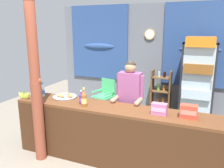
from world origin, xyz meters
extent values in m
plane|color=gray|center=(0.00, 1.27, 0.00)|extent=(8.25, 8.25, 0.00)
cube|color=slate|center=(0.00, 3.23, 1.36)|extent=(5.05, 0.12, 2.71)
cube|color=#2D4C89|center=(-1.44, 3.14, 1.74)|extent=(1.64, 0.04, 1.96)
ellipsoid|color=#2D4C89|center=(-1.44, 3.12, 1.64)|extent=(0.90, 0.10, 0.16)
cube|color=#2D4C89|center=(1.15, 3.14, 1.74)|extent=(1.69, 0.04, 1.96)
ellipsoid|color=#2D4C89|center=(1.15, 3.12, 1.64)|extent=(0.93, 0.10, 0.16)
cylinder|color=tan|center=(-0.05, 3.15, 1.97)|extent=(0.27, 0.03, 0.27)
cylinder|color=white|center=(-0.05, 3.14, 1.97)|extent=(0.23, 0.01, 0.23)
cube|color=beige|center=(-0.78, 3.15, 1.76)|extent=(0.24, 0.02, 0.18)
cube|color=brown|center=(0.05, 0.52, 0.91)|extent=(3.33, 0.55, 0.04)
cube|color=#432715|center=(0.05, 0.27, 0.45)|extent=(3.33, 0.04, 0.89)
cube|color=#432715|center=(-1.57, 0.52, 0.45)|extent=(0.08, 0.50, 0.89)
cylinder|color=brown|center=(-1.11, 0.15, 0.66)|extent=(0.17, 0.17, 1.32)
cylinder|color=brown|center=(-1.11, 0.15, 1.99)|extent=(0.16, 0.16, 1.32)
ellipsoid|color=brown|center=(-1.03, 0.15, 1.34)|extent=(0.06, 0.05, 0.08)
cube|color=#232328|center=(1.18, 2.96, 0.92)|extent=(0.69, 0.04, 1.85)
cube|color=#232328|center=(0.85, 2.64, 0.92)|extent=(0.04, 0.67, 1.85)
cube|color=#232328|center=(1.50, 2.64, 0.92)|extent=(0.04, 0.67, 1.85)
cube|color=#232328|center=(1.18, 2.64, 1.83)|extent=(0.69, 0.67, 0.04)
cube|color=#232328|center=(1.18, 2.64, 0.04)|extent=(0.69, 0.67, 0.08)
cube|color=silver|center=(1.18, 2.32, 0.97)|extent=(0.63, 0.02, 1.69)
cylinder|color=#B7B7BC|center=(1.46, 2.29, 0.92)|extent=(0.02, 0.02, 0.40)
cube|color=silver|center=(1.18, 2.64, 0.68)|extent=(0.61, 0.59, 0.02)
cube|color=silver|center=(1.18, 2.50, 0.79)|extent=(0.57, 0.55, 0.20)
cube|color=silver|center=(1.18, 2.64, 1.22)|extent=(0.61, 0.59, 0.02)
cube|color=brown|center=(1.18, 2.50, 1.33)|extent=(0.57, 0.55, 0.20)
cube|color=silver|center=(1.18, 2.64, 1.75)|extent=(0.61, 0.59, 0.02)
cube|color=orange|center=(1.18, 2.50, 1.86)|extent=(0.57, 0.55, 0.20)
cube|color=brown|center=(0.13, 2.90, 0.56)|extent=(0.04, 0.28, 1.13)
cube|color=brown|center=(0.57, 2.90, 0.56)|extent=(0.04, 0.28, 1.13)
cube|color=brown|center=(0.35, 2.90, 0.96)|extent=(0.44, 0.28, 0.02)
cylinder|color=silver|center=(0.28, 2.90, 1.04)|extent=(0.06, 0.06, 0.13)
cylinder|color=black|center=(0.41, 2.90, 1.04)|extent=(0.07, 0.07, 0.13)
cube|color=brown|center=(0.35, 2.90, 0.62)|extent=(0.44, 0.28, 0.02)
cylinder|color=#75C64C|center=(0.28, 2.90, 0.71)|extent=(0.06, 0.06, 0.16)
cylinder|color=orange|center=(0.41, 2.90, 0.70)|extent=(0.05, 0.05, 0.13)
cube|color=brown|center=(0.35, 2.90, 0.28)|extent=(0.44, 0.28, 0.02)
cylinder|color=brown|center=(0.28, 2.90, 0.36)|extent=(0.06, 0.06, 0.12)
cylinder|color=orange|center=(0.41, 2.90, 0.36)|extent=(0.06, 0.06, 0.14)
cube|color=#4CC675|center=(-1.02, 2.47, 0.44)|extent=(0.54, 0.54, 0.04)
cube|color=#4CC675|center=(-0.96, 2.66, 0.66)|extent=(0.41, 0.15, 0.40)
cylinder|color=#4CC675|center=(-1.25, 2.34, 0.22)|extent=(0.04, 0.04, 0.44)
cylinder|color=#4CC675|center=(-0.89, 2.24, 0.22)|extent=(0.04, 0.04, 0.44)
cylinder|color=#4CC675|center=(-1.15, 2.71, 0.22)|extent=(0.04, 0.04, 0.44)
cylinder|color=#4CC675|center=(-0.78, 2.60, 0.22)|extent=(0.04, 0.04, 0.44)
cube|color=#4CC675|center=(-1.21, 2.53, 0.56)|extent=(0.15, 0.39, 0.03)
cube|color=#4CC675|center=(-0.82, 2.42, 0.56)|extent=(0.15, 0.39, 0.03)
cylinder|color=#28282D|center=(0.08, 0.99, 0.44)|extent=(0.11, 0.11, 0.88)
cylinder|color=#28282D|center=(0.24, 0.99, 0.44)|extent=(0.11, 0.11, 0.88)
cube|color=#934C7F|center=(0.16, 0.99, 1.14)|extent=(0.37, 0.20, 0.53)
sphere|color=tan|center=(0.16, 0.99, 1.49)|extent=(0.19, 0.19, 0.19)
ellipsoid|color=#2D2319|center=(0.16, 1.00, 1.54)|extent=(0.18, 0.18, 0.10)
cylinder|color=#934C7F|center=(-0.04, 0.99, 1.17)|extent=(0.08, 0.08, 0.40)
cylinder|color=tan|center=(-0.04, 0.84, 0.97)|extent=(0.07, 0.26, 0.07)
sphere|color=tan|center=(-0.04, 0.71, 0.97)|extent=(0.08, 0.08, 0.08)
cylinder|color=#934C7F|center=(0.36, 0.99, 1.17)|extent=(0.08, 0.08, 0.40)
cylinder|color=tan|center=(0.36, 0.84, 0.97)|extent=(0.07, 0.26, 0.07)
sphere|color=tan|center=(0.36, 0.71, 0.97)|extent=(0.08, 0.08, 0.08)
cylinder|color=brown|center=(-0.39, 0.39, 1.03)|extent=(0.08, 0.08, 0.19)
cone|color=brown|center=(-0.39, 0.39, 1.16)|extent=(0.08, 0.08, 0.08)
cylinder|color=#E5CC4C|center=(-0.39, 0.39, 1.22)|extent=(0.04, 0.04, 0.03)
cylinder|color=#E5D166|center=(-0.39, 0.39, 1.03)|extent=(0.09, 0.09, 0.08)
cylinder|color=silver|center=(-1.35, 0.60, 1.01)|extent=(0.07, 0.07, 0.16)
cone|color=silver|center=(-1.35, 0.60, 1.13)|extent=(0.07, 0.07, 0.07)
cylinder|color=blue|center=(-1.35, 0.60, 1.17)|extent=(0.03, 0.03, 0.03)
cylinder|color=blue|center=(-1.35, 0.60, 1.01)|extent=(0.07, 0.07, 0.07)
cylinder|color=#56286B|center=(-0.50, 0.49, 1.00)|extent=(0.07, 0.07, 0.14)
cone|color=#56286B|center=(-0.50, 0.49, 1.11)|extent=(0.07, 0.07, 0.06)
cylinder|color=silver|center=(-0.50, 0.49, 1.15)|extent=(0.03, 0.03, 0.02)
cylinder|color=purple|center=(-0.50, 0.49, 1.00)|extent=(0.07, 0.07, 0.06)
cube|color=#E5422D|center=(1.15, 0.52, 1.02)|extent=(0.23, 0.13, 0.18)
cube|color=#FF826D|center=(1.15, 0.45, 1.02)|extent=(0.20, 0.00, 0.06)
cube|color=#B76699|center=(0.76, 0.49, 1.02)|extent=(0.22, 0.11, 0.17)
cube|color=#F7A5D8|center=(0.76, 0.44, 1.02)|extent=(0.19, 0.00, 0.06)
cylinder|color=#BCBCC1|center=(-0.94, 0.67, 0.94)|extent=(0.41, 0.41, 0.02)
torus|color=#BCBCC1|center=(-0.94, 0.67, 0.96)|extent=(0.42, 0.42, 0.02)
ellipsoid|color=#B2753D|center=(-0.83, 0.67, 0.97)|extent=(0.09, 0.08, 0.05)
ellipsoid|color=#B2753D|center=(-0.92, 0.79, 0.97)|extent=(0.09, 0.08, 0.04)
ellipsoid|color=#C68947|center=(-1.04, 0.65, 0.97)|extent=(0.10, 0.09, 0.04)
ellipsoid|color=#C68947|center=(-0.95, 0.61, 0.98)|extent=(0.08, 0.07, 0.06)
ellipsoid|color=#B7C647|center=(-1.63, 0.34, 0.99)|extent=(0.08, 0.03, 0.12)
ellipsoid|color=#B7C647|center=(-1.60, 0.33, 0.98)|extent=(0.06, 0.04, 0.12)
ellipsoid|color=#B7C647|center=(-1.57, 0.35, 0.99)|extent=(0.06, 0.03, 0.12)
ellipsoid|color=#B7C647|center=(-1.55, 0.36, 1.00)|extent=(0.04, 0.04, 0.15)
ellipsoid|color=#B7C647|center=(-1.52, 0.35, 0.98)|extent=(0.05, 0.03, 0.11)
ellipsoid|color=#B7C647|center=(-1.49, 0.35, 0.99)|extent=(0.07, 0.04, 0.14)
ellipsoid|color=#B7C647|center=(-1.46, 0.34, 1.00)|extent=(0.10, 0.04, 0.14)
cylinder|color=olive|center=(-1.55, 0.34, 1.06)|extent=(0.02, 0.02, 0.05)
camera|label=1|loc=(1.31, -2.61, 2.13)|focal=36.94mm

